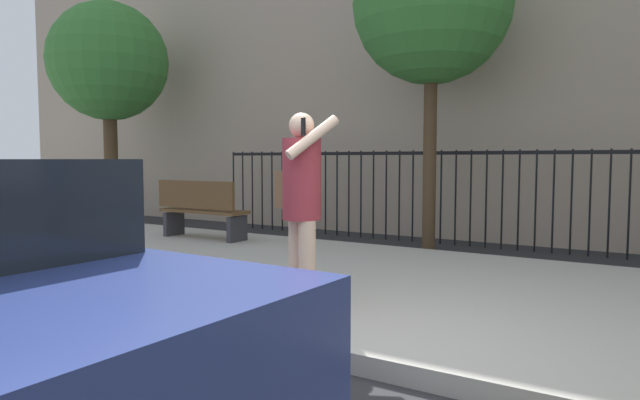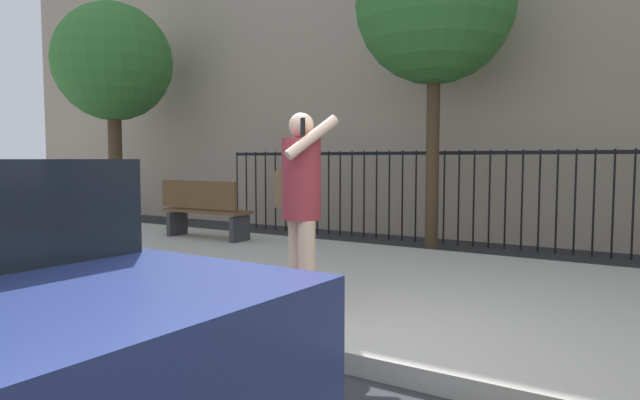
# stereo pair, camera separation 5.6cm
# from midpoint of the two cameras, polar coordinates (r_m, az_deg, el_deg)

# --- Properties ---
(ground_plane) EXTENTS (60.00, 60.00, 0.00)m
(ground_plane) POSITION_cam_midpoint_polar(r_m,az_deg,el_deg) (4.00, 1.36, -17.08)
(ground_plane) COLOR #28282B
(sidewalk) EXTENTS (28.00, 4.40, 0.15)m
(sidewalk) POSITION_cam_midpoint_polar(r_m,az_deg,el_deg) (5.89, 12.48, -9.40)
(sidewalk) COLOR #B2ADA3
(sidewalk) RESTS_ON ground
(iron_fence) EXTENTS (12.03, 0.04, 1.60)m
(iron_fence) POSITION_cam_midpoint_polar(r_m,az_deg,el_deg) (9.31, 20.22, 1.30)
(iron_fence) COLOR black
(iron_fence) RESTS_ON ground
(pedestrian_on_phone) EXTENTS (0.72, 0.60, 1.70)m
(pedestrian_on_phone) POSITION_cam_midpoint_polar(r_m,az_deg,el_deg) (4.89, -2.34, 0.53)
(pedestrian_on_phone) COLOR beige
(pedestrian_on_phone) RESTS_ON sidewalk
(street_bench) EXTENTS (1.60, 0.45, 0.95)m
(street_bench) POSITION_cam_midpoint_polar(r_m,az_deg,el_deg) (9.29, -12.24, -0.83)
(street_bench) COLOR brown
(street_bench) RESTS_ON sidewalk
(street_tree_mid) EXTENTS (2.54, 2.54, 4.82)m
(street_tree_mid) POSITION_cam_midpoint_polar(r_m,az_deg,el_deg) (13.27, -20.86, 12.92)
(street_tree_mid) COLOR #4C3823
(street_tree_mid) RESTS_ON ground
(street_tree_far) EXTENTS (2.44, 2.44, 5.04)m
(street_tree_far) POSITION_cam_midpoint_polar(r_m,az_deg,el_deg) (9.24, 11.15, 18.87)
(street_tree_far) COLOR #4C3823
(street_tree_far) RESTS_ON ground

